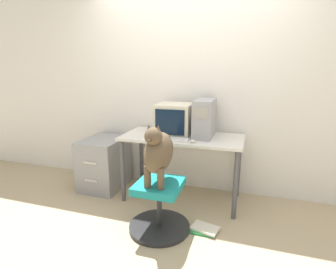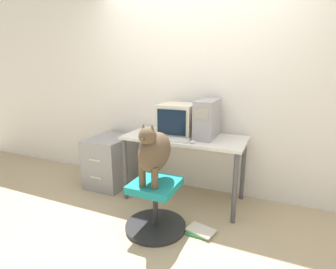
{
  "view_description": "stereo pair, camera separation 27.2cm",
  "coord_description": "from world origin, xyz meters",
  "px_view_note": "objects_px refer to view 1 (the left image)",
  "views": [
    {
      "loc": [
        0.73,
        -2.49,
        1.52
      ],
      "look_at": [
        -0.08,
        0.02,
        0.86
      ],
      "focal_mm": 28.0,
      "sensor_mm": 36.0,
      "label": 1
    },
    {
      "loc": [
        0.99,
        -2.39,
        1.52
      ],
      "look_at": [
        -0.08,
        0.02,
        0.86
      ],
      "focal_mm": 28.0,
      "sensor_mm": 36.0,
      "label": 2
    }
  ],
  "objects_px": {
    "keyboard": "(167,139)",
    "dog": "(158,152)",
    "office_chair": "(159,208)",
    "pc_tower": "(205,118)",
    "book_stack_floor": "(204,229)",
    "filing_cabinet": "(104,163)",
    "crt_monitor": "(175,119)"
  },
  "relations": [
    {
      "from": "filing_cabinet",
      "to": "book_stack_floor",
      "type": "height_order",
      "value": "filing_cabinet"
    },
    {
      "from": "crt_monitor",
      "to": "filing_cabinet",
      "type": "xyz_separation_m",
      "value": [
        -0.94,
        -0.07,
        -0.63
      ]
    },
    {
      "from": "pc_tower",
      "to": "filing_cabinet",
      "type": "relative_size",
      "value": 0.72
    },
    {
      "from": "office_chair",
      "to": "dog",
      "type": "height_order",
      "value": "dog"
    },
    {
      "from": "pc_tower",
      "to": "keyboard",
      "type": "height_order",
      "value": "pc_tower"
    },
    {
      "from": "office_chair",
      "to": "pc_tower",
      "type": "bearing_deg",
      "value": 69.61
    },
    {
      "from": "dog",
      "to": "filing_cabinet",
      "type": "relative_size",
      "value": 0.89
    },
    {
      "from": "dog",
      "to": "filing_cabinet",
      "type": "bearing_deg",
      "value": 145.35
    },
    {
      "from": "keyboard",
      "to": "office_chair",
      "type": "height_order",
      "value": "keyboard"
    },
    {
      "from": "dog",
      "to": "filing_cabinet",
      "type": "xyz_separation_m",
      "value": [
        -1.0,
        0.69,
        -0.47
      ]
    },
    {
      "from": "pc_tower",
      "to": "book_stack_floor",
      "type": "height_order",
      "value": "pc_tower"
    },
    {
      "from": "dog",
      "to": "book_stack_floor",
      "type": "xyz_separation_m",
      "value": [
        0.42,
        0.1,
        -0.77
      ]
    },
    {
      "from": "keyboard",
      "to": "crt_monitor",
      "type": "bearing_deg",
      "value": 89.84
    },
    {
      "from": "keyboard",
      "to": "dog",
      "type": "distance_m",
      "value": 0.48
    },
    {
      "from": "dog",
      "to": "filing_cabinet",
      "type": "height_order",
      "value": "dog"
    },
    {
      "from": "dog",
      "to": "book_stack_floor",
      "type": "height_order",
      "value": "dog"
    },
    {
      "from": "keyboard",
      "to": "dog",
      "type": "height_order",
      "value": "dog"
    },
    {
      "from": "keyboard",
      "to": "office_chair",
      "type": "relative_size",
      "value": 0.79
    },
    {
      "from": "dog",
      "to": "pc_tower",
      "type": "bearing_deg",
      "value": 69.88
    },
    {
      "from": "office_chair",
      "to": "book_stack_floor",
      "type": "height_order",
      "value": "office_chair"
    },
    {
      "from": "pc_tower",
      "to": "office_chair",
      "type": "distance_m",
      "value": 1.1
    },
    {
      "from": "crt_monitor",
      "to": "pc_tower",
      "type": "height_order",
      "value": "pc_tower"
    },
    {
      "from": "crt_monitor",
      "to": "dog",
      "type": "relative_size",
      "value": 0.71
    },
    {
      "from": "filing_cabinet",
      "to": "book_stack_floor",
      "type": "relative_size",
      "value": 2.29
    },
    {
      "from": "crt_monitor",
      "to": "dog",
      "type": "xyz_separation_m",
      "value": [
        0.07,
        -0.76,
        -0.16
      ]
    },
    {
      "from": "dog",
      "to": "book_stack_floor",
      "type": "relative_size",
      "value": 2.03
    },
    {
      "from": "dog",
      "to": "keyboard",
      "type": "bearing_deg",
      "value": 98.39
    },
    {
      "from": "crt_monitor",
      "to": "filing_cabinet",
      "type": "relative_size",
      "value": 0.63
    },
    {
      "from": "crt_monitor",
      "to": "dog",
      "type": "height_order",
      "value": "crt_monitor"
    },
    {
      "from": "office_chair",
      "to": "book_stack_floor",
      "type": "xyz_separation_m",
      "value": [
        0.42,
        0.09,
        -0.21
      ]
    },
    {
      "from": "pc_tower",
      "to": "keyboard",
      "type": "distance_m",
      "value": 0.49
    },
    {
      "from": "book_stack_floor",
      "to": "filing_cabinet",
      "type": "bearing_deg",
      "value": 157.42
    }
  ]
}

